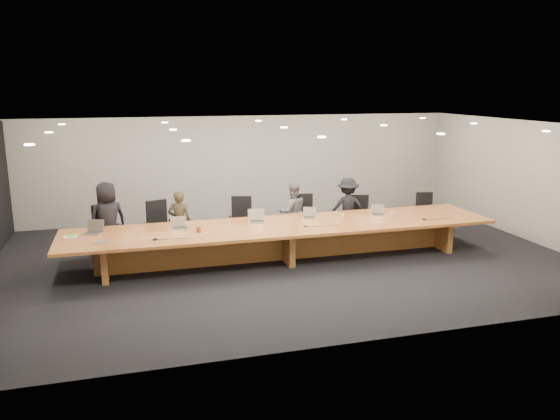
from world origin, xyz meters
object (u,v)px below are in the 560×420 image
object	(u,v)px
chair_mid_right	(305,218)
person_d	(348,208)
person_c	(293,212)
laptop_d	(309,213)
chair_far_right	(426,212)
laptop_a	(92,227)
person_b	(180,221)
mic_right	(424,219)
chair_right	(361,216)
person_a	(108,220)
water_bottle	(186,227)
mic_left	(156,239)
mic_center	(306,226)
paper_cup_far	(392,214)
chair_far_left	(107,231)
amber_mug	(199,230)
paper_cup_near	(342,216)
av_box	(101,242)
chair_left	(161,226)
laptop_c	(257,216)
laptop_b	(179,223)
conference_table	(284,235)
laptop_e	(378,210)
chair_mid_left	(242,221)

from	to	relation	value
chair_mid_right	person_d	size ratio (longest dim) A/B	0.77
person_c	laptop_d	distance (m)	0.86
chair_far_right	laptop_a	world-z (taller)	laptop_a
chair_mid_right	person_b	size ratio (longest dim) A/B	0.82
mic_right	chair_right	bearing A→B (deg)	116.57
chair_far_right	laptop_a	distance (m)	7.91
person_a	water_bottle	bearing A→B (deg)	121.20
mic_left	mic_center	distance (m)	3.05
paper_cup_far	mic_right	bearing A→B (deg)	-40.66
chair_mid_right	person_a	distance (m)	4.42
chair_far_left	amber_mug	bearing A→B (deg)	-55.11
chair_right	mic_right	distance (m)	1.78
person_a	mic_left	xyz separation A→B (m)	(0.90, -1.60, -0.05)
paper_cup_near	av_box	distance (m)	5.10
person_b	mic_left	bearing A→B (deg)	85.21
person_d	mic_left	size ratio (longest dim) A/B	11.12
person_c	mic_right	bearing A→B (deg)	145.57
person_a	mic_right	world-z (taller)	person_a
person_b	mic_right	xyz separation A→B (m)	(5.11, -1.55, 0.08)
amber_mug	mic_center	distance (m)	2.19
chair_left	water_bottle	distance (m)	1.43
chair_right	paper_cup_near	distance (m)	1.29
person_c	paper_cup_near	xyz separation A→B (m)	(0.84, -1.01, 0.08)
laptop_c	mic_right	world-z (taller)	laptop_c
laptop_b	av_box	world-z (taller)	laptop_b
person_d	laptop_b	distance (m)	4.22
chair_left	laptop_a	world-z (taller)	chair_left
conference_table	mic_left	xyz separation A→B (m)	(-2.65, -0.44, 0.25)
laptop_b	person_d	bearing A→B (deg)	9.02
laptop_c	chair_left	bearing A→B (deg)	161.69
person_a	mic_center	distance (m)	4.19
person_d	laptop_a	size ratio (longest dim) A/B	4.16
person_c	person_d	bearing A→B (deg)	179.26
conference_table	laptop_b	world-z (taller)	laptop_b
person_b	paper_cup_near	world-z (taller)	person_b
person_d	paper_cup_far	xyz separation A→B (m)	(0.56, -1.20, 0.07)
laptop_e	paper_cup_near	world-z (taller)	laptop_e
chair_left	mic_right	size ratio (longest dim) A/B	9.93
mic_left	chair_right	bearing A→B (deg)	18.18
chair_mid_right	chair_far_left	bearing A→B (deg)	-176.43
laptop_a	mic_right	size ratio (longest dim) A/B	3.05
chair_far_left	water_bottle	size ratio (longest dim) A/B	6.09
conference_table	chair_mid_left	world-z (taller)	chair_mid_left
person_a	laptop_e	world-z (taller)	person_a
person_d	laptop_c	world-z (taller)	person_d
water_bottle	paper_cup_far	size ratio (longest dim) A/B	2.06
person_b	person_d	size ratio (longest dim) A/B	0.95
person_a	laptop_b	distance (m)	1.65
person_a	person_c	distance (m)	4.13
laptop_a	av_box	size ratio (longest dim) A/B	1.54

